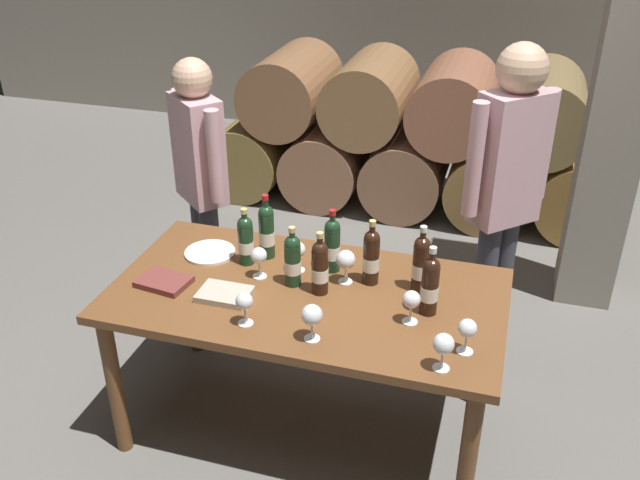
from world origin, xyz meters
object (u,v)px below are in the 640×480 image
object	(u,v)px
wine_bottle_7	(332,245)
wine_glass_1	(467,330)
leather_ledger	(164,282)
wine_bottle_3	(421,263)
wine_glass_7	(259,257)
wine_bottle_6	(430,285)
wine_glass_2	(298,251)
taster_seated_left	(200,173)
wine_bottle_0	(293,260)
wine_glass_5	(346,260)
tasting_notebook	(225,294)
wine_glass_3	(411,301)
wine_glass_6	(443,345)
wine_glass_4	(312,316)
serving_plate	(210,253)
wine_glass_0	(244,302)
sommelier_presenting	(506,184)
wine_bottle_5	(267,231)
wine_bottle_4	(246,240)
wine_bottle_1	(320,267)
wine_bottle_2	(371,256)
dining_table	(307,309)

from	to	relation	value
wine_bottle_7	wine_glass_1	xyz separation A→B (m)	(0.65, -0.44, -0.03)
leather_ledger	wine_bottle_3	bearing A→B (deg)	22.38
wine_glass_1	wine_glass_7	world-z (taller)	same
wine_glass_1	wine_bottle_6	bearing A→B (deg)	128.21
wine_glass_1	wine_glass_2	xyz separation A→B (m)	(-0.79, 0.38, 0.00)
taster_seated_left	wine_bottle_0	bearing A→B (deg)	-41.99
wine_bottle_3	wine_glass_5	xyz separation A→B (m)	(-0.32, -0.03, -0.02)
wine_bottle_6	tasting_notebook	world-z (taller)	wine_bottle_6
wine_glass_3	wine_glass_6	xyz separation A→B (m)	(0.16, -0.26, 0.00)
leather_ledger	wine_bottle_6	bearing A→B (deg)	13.83
wine_glass_4	serving_plate	xyz separation A→B (m)	(-0.66, 0.50, -0.10)
wine_bottle_0	wine_glass_6	bearing A→B (deg)	-29.32
tasting_notebook	wine_glass_0	bearing A→B (deg)	-44.31
wine_glass_7	serving_plate	xyz separation A→B (m)	(-0.30, 0.13, -0.10)
wine_glass_7	sommelier_presenting	size ratio (longest dim) A/B	0.09
wine_bottle_3	wine_glass_4	size ratio (longest dim) A/B	1.97
wine_bottle_5	taster_seated_left	size ratio (longest dim) A/B	0.21
wine_bottle_0	wine_bottle_4	world-z (taller)	wine_bottle_0
wine_bottle_7	wine_glass_2	world-z (taller)	wine_bottle_7
wine_bottle_1	wine_bottle_6	xyz separation A→B (m)	(0.47, -0.02, 0.01)
wine_glass_1	wine_glass_3	bearing A→B (deg)	150.58
wine_bottle_6	taster_seated_left	xyz separation A→B (m)	(-1.36, 0.73, 0.03)
wine_bottle_2	wine_glass_2	bearing A→B (deg)	179.89
wine_bottle_1	dining_table	bearing A→B (deg)	-165.74
wine_glass_3	wine_glass_4	distance (m)	0.41
wine_bottle_3	wine_bottle_5	bearing A→B (deg)	173.42
wine_glass_7	taster_seated_left	world-z (taller)	taster_seated_left
wine_bottle_6	wine_glass_3	bearing A→B (deg)	-122.28
wine_bottle_6	serving_plate	bearing A→B (deg)	170.05
leather_ledger	wine_bottle_0	bearing A→B (deg)	25.01
wine_bottle_2	wine_glass_2	world-z (taller)	wine_bottle_2
dining_table	wine_glass_7	world-z (taller)	wine_glass_7
wine_bottle_1	leather_ledger	bearing A→B (deg)	-168.43
sommelier_presenting	wine_bottle_0	bearing A→B (deg)	-139.88
wine_glass_1	wine_glass_3	distance (m)	0.27
serving_plate	wine_bottle_7	bearing A→B (deg)	2.50
taster_seated_left	sommelier_presenting	bearing A→B (deg)	1.08
wine_bottle_1	wine_glass_6	world-z (taller)	wine_bottle_1
wine_glass_6	taster_seated_left	bearing A→B (deg)	143.64
tasting_notebook	wine_glass_1	bearing A→B (deg)	-4.73
wine_glass_1	wine_bottle_3	bearing A→B (deg)	121.95
wine_glass_3	wine_bottle_7	bearing A→B (deg)	143.60
dining_table	wine_bottle_0	world-z (taller)	wine_bottle_0
wine_bottle_1	tasting_notebook	xyz separation A→B (m)	(-0.38, -0.15, -0.11)
wine_glass_3	serving_plate	world-z (taller)	wine_glass_3
wine_glass_1	wine_glass_3	xyz separation A→B (m)	(-0.23, 0.13, 0.00)
wine_bottle_6	wine_bottle_7	distance (m)	0.52
dining_table	wine_glass_3	world-z (taller)	wine_glass_3
wine_bottle_7	wine_glass_6	distance (m)	0.80
wine_glass_5	wine_bottle_0	bearing A→B (deg)	-159.96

